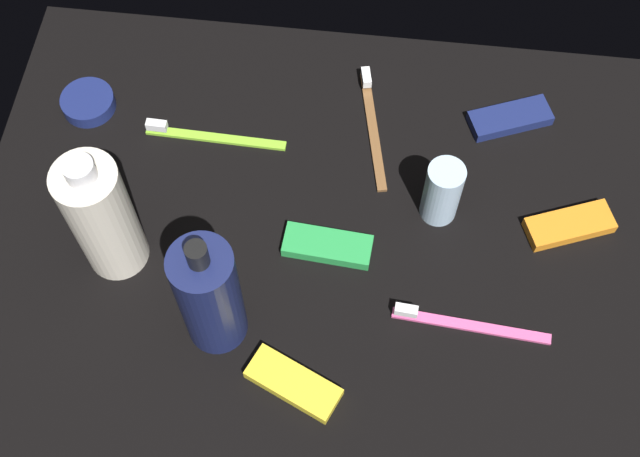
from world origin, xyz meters
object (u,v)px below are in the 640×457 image
Objects in this scene: toothbrush_lime at (207,135)px; cream_tin_left at (88,103)px; toothbrush_brown at (372,121)px; lotion_bottle at (209,296)px; snack_bar_green at (328,246)px; snack_bar_yellow at (293,383)px; bodywash_bottle at (102,217)px; snack_bar_navy at (510,118)px; deodorant_stick at (442,192)px; snack_bar_orange at (569,225)px; toothbrush_pink at (461,323)px.

cream_tin_left is (-16.07, 3.03, 0.33)cm from toothbrush_lime.
toothbrush_lime is at bearing -167.66° from toothbrush_brown.
snack_bar_green is at bearing 44.83° from lotion_bottle.
cream_tin_left is (-31.16, 33.96, 0.19)cm from snack_bar_yellow.
toothbrush_lime is 2.63× the size of cream_tin_left.
toothbrush_brown is at bearing 37.82° from bodywash_bottle.
snack_bar_yellow is at bearing -143.43° from snack_bar_navy.
lotion_bottle is 2.18× the size of deodorant_stick.
snack_bar_orange is at bearing 16.06° from snack_bar_green.
toothbrush_brown is (20.64, 4.52, 0.00)cm from toothbrush_lime.
toothbrush_lime is 1.73× the size of snack_bar_orange.
snack_bar_orange is at bearing -9.83° from toothbrush_lime.
bodywash_bottle reaches higher than toothbrush_lime.
toothbrush_lime is 38.77cm from snack_bar_navy.
lotion_bottle is at bearing -77.16° from toothbrush_lime.
toothbrush_lime is 1.73× the size of snack_bar_green.
snack_bar_orange is at bearing -10.05° from cream_tin_left.
deodorant_stick is at bearing -52.57° from toothbrush_brown.
bodywash_bottle is 1.11× the size of toothbrush_brown.
cream_tin_left is at bearing 167.31° from deodorant_stick.
toothbrush_lime and toothbrush_brown have the same top height.
snack_bar_orange is (7.23, -14.79, 0.00)cm from snack_bar_navy.
toothbrush_lime reaches higher than snack_bar_orange.
toothbrush_lime is 21.12cm from toothbrush_brown.
toothbrush_brown is 36.73cm from cream_tin_left.
snack_bar_orange is at bearing -26.58° from toothbrush_brown.
snack_bar_orange is (15.72, -0.59, -3.82)cm from deodorant_stick.
bodywash_bottle reaches higher than toothbrush_brown.
toothbrush_brown is 17.68cm from snack_bar_navy.
deodorant_stick is at bearing -12.69° from cream_tin_left.
bodywash_bottle is at bearing 172.91° from snack_bar_yellow.
lotion_bottle reaches higher than snack_bar_navy.
cream_tin_left is (-45.72, 10.29, -3.63)cm from deodorant_stick.
snack_bar_yellow is (-5.55, -35.45, 0.14)cm from toothbrush_brown.
snack_bar_yellow is at bearing -121.61° from deodorant_stick.
toothbrush_pink is (27.32, 3.28, -8.11)cm from lotion_bottle.
snack_bar_yellow is at bearing -47.47° from cream_tin_left.
toothbrush_brown is at bearing 131.90° from snack_bar_orange.
snack_bar_navy is at bearing 94.52° from snack_bar_orange.
snack_bar_orange is 62.40cm from cream_tin_left.
deodorant_stick is (23.95, 17.77, -4.15)cm from lotion_bottle.
toothbrush_pink is (3.37, -14.49, -3.96)cm from deodorant_stick.
snack_bar_navy and snack_bar_green have the same top height.
toothbrush_pink is at bearing -33.37° from toothbrush_lime.
toothbrush_pink is 2.63× the size of cream_tin_left.
cream_tin_left is at bearing 156.54° from snack_bar_yellow.
lotion_bottle reaches higher than deodorant_stick.
toothbrush_brown is at bearing 63.20° from lotion_bottle.
snack_bar_green is at bearing 153.91° from toothbrush_pink.
snack_bar_navy is at bearing 7.84° from toothbrush_brown.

